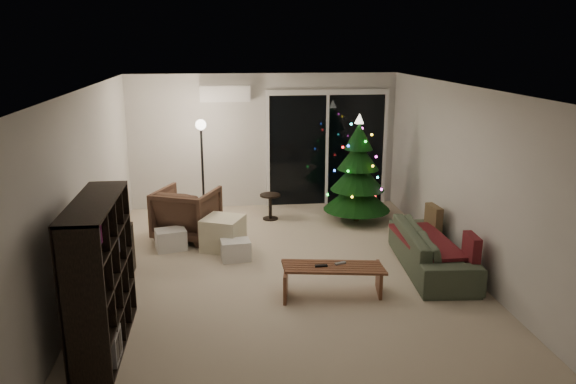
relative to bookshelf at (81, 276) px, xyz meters
name	(u,v)px	position (x,y,z in m)	size (l,w,h in m)	color
room	(301,174)	(2.71, 3.17, 0.23)	(6.50, 7.51, 2.60)	beige
bookshelf	(81,276)	(0.00, 0.00, 0.00)	(0.40, 1.57, 1.57)	black
media_cabinet	(112,260)	(0.00, 1.53, -0.45)	(0.40, 1.08, 0.67)	black
stereo	(109,230)	(0.00, 1.53, -0.04)	(0.34, 0.40, 0.14)	black
armchair	(187,213)	(0.87, 3.22, -0.37)	(0.88, 0.90, 0.82)	#422C1E
ottoman	(223,233)	(1.44, 2.65, -0.53)	(0.56, 0.56, 0.50)	beige
cardboard_box_a	(171,239)	(0.65, 2.72, -0.63)	(0.44, 0.34, 0.32)	white
cardboard_box_b	(236,250)	(1.61, 2.20, -0.64)	(0.41, 0.31, 0.29)	white
side_table	(270,207)	(2.28, 4.03, -0.56)	(0.37, 0.37, 0.46)	black
floor_lamp	(203,174)	(1.12, 3.97, 0.09)	(0.28, 0.28, 1.75)	black
sofa	(432,249)	(4.30, 1.51, -0.49)	(2.00, 0.78, 0.58)	#465141
sofa_throw	(426,241)	(4.20, 1.51, -0.36)	(0.62, 1.44, 0.05)	maroon
cushion_a	(434,218)	(4.55, 2.16, -0.26)	(0.12, 0.38, 0.38)	brown
cushion_b	(471,250)	(4.55, 0.86, -0.26)	(0.12, 0.38, 0.38)	maroon
coffee_table	(333,281)	(2.78, 0.86, -0.59)	(1.24, 0.43, 0.39)	brown
remote_a	(321,266)	(2.63, 0.86, -0.38)	(0.16, 0.05, 0.02)	black
remote_b	(340,263)	(2.88, 0.91, -0.38)	(0.14, 0.04, 0.02)	slate
christmas_tree	(358,169)	(3.78, 3.76, 0.16)	(1.17, 1.17, 1.88)	black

